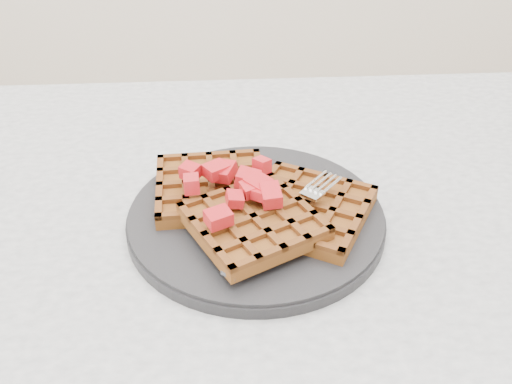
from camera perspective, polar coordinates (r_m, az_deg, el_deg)
table at (r=0.66m, az=12.14°, el=-12.54°), size 1.20×0.80×0.75m
plate at (r=0.59m, az=-0.00°, el=-2.55°), size 0.26×0.26×0.02m
waffles at (r=0.57m, az=0.04°, el=-1.26°), size 0.23×0.21×0.03m
strawberry_pile at (r=0.56m, az=0.00°, el=1.17°), size 0.15×0.15×0.02m
fork at (r=0.55m, az=3.69°, el=-3.28°), size 0.14×0.15×0.02m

